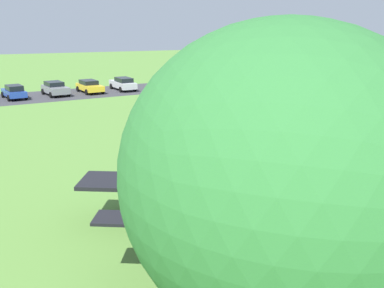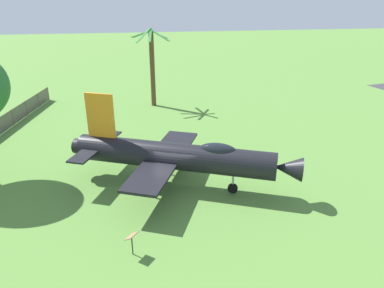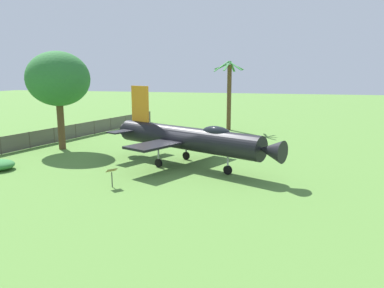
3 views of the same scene
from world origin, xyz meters
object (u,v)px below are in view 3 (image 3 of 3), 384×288
display_jet (189,138)px  shade_tree (58,79)px  palm_tree (229,94)px  info_plaque (112,173)px

display_jet → shade_tree: size_ratio=1.59×
display_jet → palm_tree: 18.02m
display_jet → palm_tree: (0.25, -17.89, 2.12)m
shade_tree → palm_tree: 19.35m
display_jet → shade_tree: 13.41m
info_plaque → display_jet: bearing=-117.4°
shade_tree → info_plaque: size_ratio=7.36×
info_plaque → shade_tree: bearing=-43.2°
display_jet → palm_tree: bearing=114.9°
shade_tree → palm_tree: bearing=-129.3°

